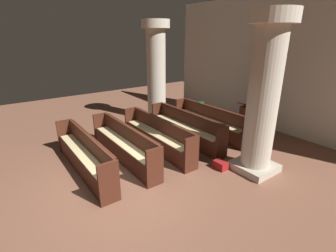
{
  "coord_description": "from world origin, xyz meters",
  "views": [
    {
      "loc": [
        4.59,
        -1.97,
        3.22
      ],
      "look_at": [
        -0.84,
        1.98,
        0.75
      ],
      "focal_mm": 26.63,
      "sensor_mm": 36.0,
      "label": 1
    }
  ],
  "objects_px": {
    "pew_row_0": "(210,120)",
    "pew_row_4": "(84,153)",
    "hymn_book": "(201,102)",
    "pillar_far_side": "(156,71)",
    "pew_row_2": "(157,134)",
    "pew_row_1": "(185,126)",
    "pew_row_3": "(124,143)",
    "lectern": "(244,121)",
    "kneeler_box_red": "(221,165)",
    "pillar_aisle_side": "(264,95)"
  },
  "relations": [
    {
      "from": "hymn_book",
      "to": "kneeler_box_red",
      "type": "xyz_separation_m",
      "value": [
        2.54,
        -1.66,
        -0.84
      ]
    },
    {
      "from": "pillar_aisle_side",
      "to": "pillar_far_side",
      "type": "relative_size",
      "value": 1.0
    },
    {
      "from": "hymn_book",
      "to": "pillar_aisle_side",
      "type": "bearing_deg",
      "value": -18.24
    },
    {
      "from": "pew_row_4",
      "to": "pew_row_3",
      "type": "bearing_deg",
      "value": 90.0
    },
    {
      "from": "pew_row_2",
      "to": "lectern",
      "type": "distance_m",
      "value": 3.23
    },
    {
      "from": "pew_row_2",
      "to": "pew_row_4",
      "type": "xyz_separation_m",
      "value": [
        0.0,
        -2.15,
        0.0
      ]
    },
    {
      "from": "pew_row_2",
      "to": "kneeler_box_red",
      "type": "bearing_deg",
      "value": 19.73
    },
    {
      "from": "pew_row_3",
      "to": "pew_row_4",
      "type": "height_order",
      "value": "same"
    },
    {
      "from": "pew_row_4",
      "to": "lectern",
      "type": "height_order",
      "value": "lectern"
    },
    {
      "from": "pew_row_1",
      "to": "hymn_book",
      "type": "height_order",
      "value": "hymn_book"
    },
    {
      "from": "pew_row_4",
      "to": "lectern",
      "type": "bearing_deg",
      "value": 83.09
    },
    {
      "from": "pew_row_2",
      "to": "pillar_aisle_side",
      "type": "xyz_separation_m",
      "value": [
        2.42,
        1.33,
        1.44
      ]
    },
    {
      "from": "pillar_far_side",
      "to": "kneeler_box_red",
      "type": "height_order",
      "value": "pillar_far_side"
    },
    {
      "from": "pew_row_0",
      "to": "pew_row_1",
      "type": "distance_m",
      "value": 1.07
    },
    {
      "from": "pew_row_3",
      "to": "kneeler_box_red",
      "type": "distance_m",
      "value": 2.61
    },
    {
      "from": "pew_row_3",
      "to": "lectern",
      "type": "distance_m",
      "value": 4.28
    },
    {
      "from": "pillar_far_side",
      "to": "pew_row_1",
      "type": "bearing_deg",
      "value": -11.88
    },
    {
      "from": "hymn_book",
      "to": "kneeler_box_red",
      "type": "bearing_deg",
      "value": -33.16
    },
    {
      "from": "pew_row_3",
      "to": "pew_row_2",
      "type": "bearing_deg",
      "value": 90.0
    },
    {
      "from": "pew_row_1",
      "to": "pillar_far_side",
      "type": "relative_size",
      "value": 0.84
    },
    {
      "from": "pillar_far_side",
      "to": "hymn_book",
      "type": "height_order",
      "value": "pillar_far_side"
    },
    {
      "from": "pew_row_1",
      "to": "lectern",
      "type": "xyz_separation_m",
      "value": [
        0.64,
        2.09,
        -0.05
      ]
    },
    {
      "from": "pew_row_2",
      "to": "kneeler_box_red",
      "type": "relative_size",
      "value": 9.39
    },
    {
      "from": "pew_row_2",
      "to": "pillar_aisle_side",
      "type": "relative_size",
      "value": 0.84
    },
    {
      "from": "pew_row_1",
      "to": "hymn_book",
      "type": "xyz_separation_m",
      "value": [
        -0.65,
        1.27,
        0.44
      ]
    },
    {
      "from": "pew_row_4",
      "to": "kneeler_box_red",
      "type": "distance_m",
      "value": 3.42
    },
    {
      "from": "pew_row_2",
      "to": "lectern",
      "type": "bearing_deg",
      "value": 78.51
    },
    {
      "from": "pew_row_1",
      "to": "pew_row_4",
      "type": "distance_m",
      "value": 3.22
    },
    {
      "from": "pillar_aisle_side",
      "to": "hymn_book",
      "type": "xyz_separation_m",
      "value": [
        -3.07,
        1.01,
        -1.0
      ]
    },
    {
      "from": "hymn_book",
      "to": "pillar_far_side",
      "type": "bearing_deg",
      "value": -155.86
    },
    {
      "from": "pew_row_1",
      "to": "pillar_aisle_side",
      "type": "bearing_deg",
      "value": 6.02
    },
    {
      "from": "pew_row_0",
      "to": "lectern",
      "type": "xyz_separation_m",
      "value": [
        0.64,
        1.02,
        -0.05
      ]
    },
    {
      "from": "pew_row_4",
      "to": "pillar_far_side",
      "type": "height_order",
      "value": "pillar_far_side"
    },
    {
      "from": "pew_row_0",
      "to": "pillar_aisle_side",
      "type": "relative_size",
      "value": 0.84
    },
    {
      "from": "pew_row_0",
      "to": "pew_row_3",
      "type": "xyz_separation_m",
      "value": [
        0.0,
        -3.22,
        0.0
      ]
    },
    {
      "from": "lectern",
      "to": "hymn_book",
      "type": "relative_size",
      "value": 5.27
    },
    {
      "from": "pew_row_1",
      "to": "pillar_far_side",
      "type": "xyz_separation_m",
      "value": [
        -2.37,
        0.5,
        1.44
      ]
    },
    {
      "from": "pew_row_0",
      "to": "pew_row_4",
      "type": "relative_size",
      "value": 1.0
    },
    {
      "from": "pew_row_2",
      "to": "pillar_far_side",
      "type": "height_order",
      "value": "pillar_far_side"
    },
    {
      "from": "pew_row_2",
      "to": "lectern",
      "type": "height_order",
      "value": "lectern"
    },
    {
      "from": "pew_row_4",
      "to": "pew_row_1",
      "type": "bearing_deg",
      "value": 90.0
    },
    {
      "from": "pew_row_4",
      "to": "kneeler_box_red",
      "type": "xyz_separation_m",
      "value": [
        1.89,
        2.82,
        -0.4
      ]
    },
    {
      "from": "pew_row_0",
      "to": "pew_row_4",
      "type": "height_order",
      "value": "same"
    },
    {
      "from": "pew_row_1",
      "to": "kneeler_box_red",
      "type": "xyz_separation_m",
      "value": [
        1.89,
        -0.39,
        -0.4
      ]
    },
    {
      "from": "pew_row_4",
      "to": "kneeler_box_red",
      "type": "height_order",
      "value": "pew_row_4"
    },
    {
      "from": "pillar_aisle_side",
      "to": "kneeler_box_red",
      "type": "bearing_deg",
      "value": -129.18
    },
    {
      "from": "pew_row_1",
      "to": "hymn_book",
      "type": "relative_size",
      "value": 15.36
    },
    {
      "from": "pew_row_0",
      "to": "hymn_book",
      "type": "bearing_deg",
      "value": 163.3
    },
    {
      "from": "pew_row_0",
      "to": "kneeler_box_red",
      "type": "relative_size",
      "value": 9.39
    },
    {
      "from": "hymn_book",
      "to": "pew_row_0",
      "type": "bearing_deg",
      "value": -16.7
    }
  ]
}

